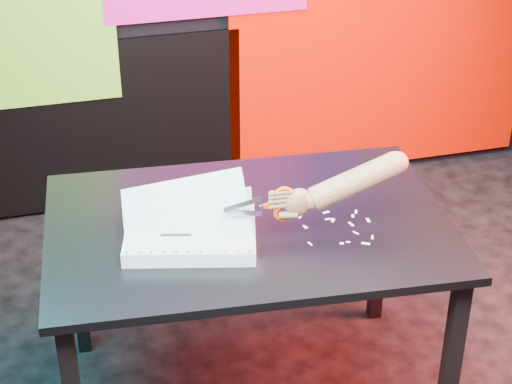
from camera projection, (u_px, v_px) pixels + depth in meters
name	position (u px, v px, depth m)	size (l,w,h in m)	color
room	(388.00, 30.00, 2.58)	(3.01, 3.01, 2.71)	black
backdrop	(272.00, 9.00, 4.02)	(2.88, 0.05, 2.08)	#C50F00
work_table	(249.00, 243.00, 2.81)	(1.37, 0.97, 0.75)	black
printout_stack	(191.00, 234.00, 2.66)	(0.46, 0.38, 0.21)	white
scissors	(279.00, 205.00, 2.61)	(0.22, 0.02, 0.12)	#A5ABC2
hand_forearm	(345.00, 185.00, 2.62)	(0.43, 0.10, 0.19)	brown
paper_clippings	(342.00, 226.00, 2.75)	(0.24, 0.23, 0.00)	white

